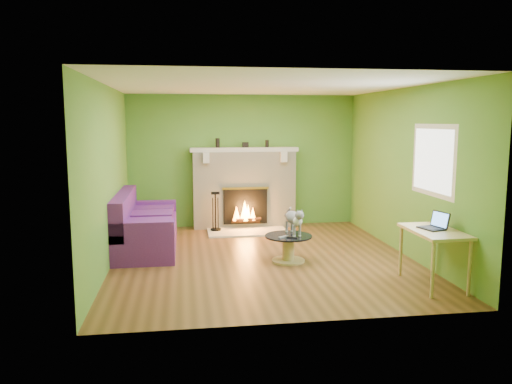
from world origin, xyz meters
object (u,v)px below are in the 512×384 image
Objects in this scene: sofa at (143,228)px; coffee_table at (288,246)px; desk at (434,237)px; cat at (293,221)px.

sofa is 2.45m from coffee_table.
coffee_table is at bearing -25.33° from sofa.
desk is 2.06m from cat.
coffee_table is at bearing 140.02° from desk.
sofa is at bearing 148.92° from cat.
coffee_table is (2.21, -1.04, -0.13)m from sofa.
desk is at bearing -50.05° from cat.
sofa is 4.50m from desk.
desk is (1.60, -1.34, 0.41)m from coffee_table.
desk reaches higher than coffee_table.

